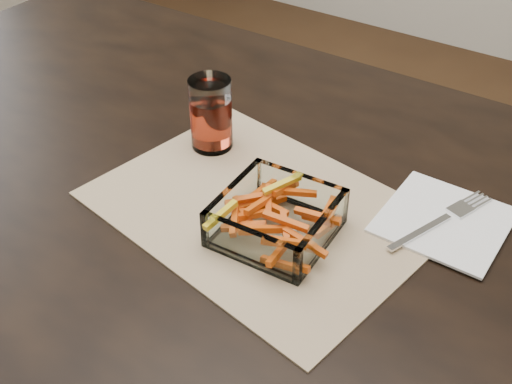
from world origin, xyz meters
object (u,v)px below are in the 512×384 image
Objects in this scene: glass_bowl at (276,220)px; dining_table at (227,220)px; fork at (443,219)px; tumbler at (211,116)px.

dining_table is at bearing 152.32° from glass_bowl.
tumbler is at bearing -156.18° from fork.
fork is (0.37, 0.03, -0.05)m from tumbler.
tumbler is 0.38m from fork.
glass_bowl is at bearing -27.68° from dining_table.
dining_table is 13.87× the size of tumbler.
tumbler reaches higher than fork.
tumbler is (-0.06, 0.05, 0.14)m from dining_table.
fork is at bearing 3.85° from tumbler.
tumbler is at bearing 141.35° from dining_table.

